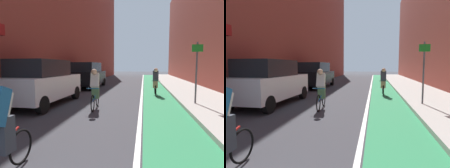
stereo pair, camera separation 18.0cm
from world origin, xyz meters
The scene contains 10 objects.
ground_plane centered at (0.00, 16.41, 0.00)m, with size 89.79×89.79×0.00m, color #38383D.
bike_lane_paint centered at (2.71, 18.41, 0.00)m, with size 1.60×40.81×0.00m, color #2D8451.
lane_divider_stripe centered at (1.81, 18.41, 0.00)m, with size 0.12×40.81×0.00m, color white.
sidewalk_right centered at (4.96, 18.41, 0.07)m, with size 2.89×40.81×0.14m, color #A8A59E.
building_facade_right centered at (7.61, 20.41, 6.47)m, with size 2.40×36.81×12.94m, color brown.
parked_suv_white centered at (-2.47, 9.43, 1.02)m, with size 2.01×4.37×1.98m.
parked_suv_black centered at (-2.47, 16.25, 1.02)m, with size 2.01×4.81×1.98m.
cyclist_mid centered at (0.01, 9.02, 0.85)m, with size 0.48×1.69×1.60m.
cyclist_trailing centered at (2.60, 13.21, 0.84)m, with size 0.48×1.68×1.59m.
street_sign_post centered at (4.08, 10.11, 1.67)m, with size 0.44×0.07×2.56m.
Camera 1 is at (1.91, 1.58, 1.72)m, focal length 31.00 mm.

